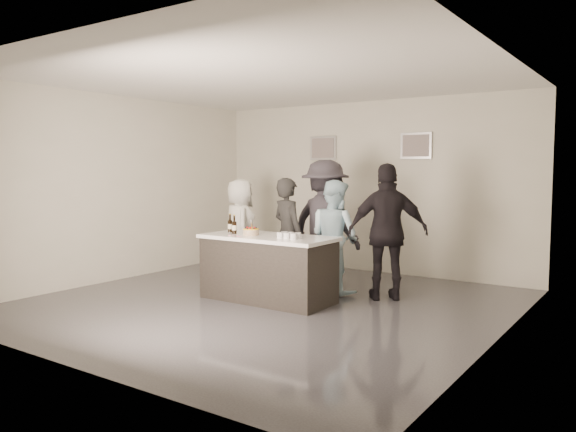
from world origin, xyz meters
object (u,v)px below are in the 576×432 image
object	(u,v)px
person_guest_right	(388,232)
person_main_black	(288,234)
person_main_blue	(334,237)
beer_bottle_b	(234,225)
cake	(251,232)
beer_bottle_a	(230,223)
person_guest_back	(325,223)
person_guest_left	(240,227)
bar_counter	(268,268)

from	to	relation	value
person_guest_right	person_main_black	bearing A→B (deg)	-27.14
person_main_blue	person_guest_right	xyz separation A→B (m)	(0.83, 0.03, 0.12)
beer_bottle_b	person_guest_right	size ratio (longest dim) A/B	0.14
person_main_black	cake	bearing A→B (deg)	109.80
beer_bottle_a	person_main_blue	xyz separation A→B (m)	(1.20, 0.93, -0.20)
person_main_blue	person_guest_right	distance (m)	0.84
beer_bottle_b	person_guest_right	bearing A→B (deg)	29.95
beer_bottle_a	person_main_blue	size ratio (longest dim) A/B	0.16
person_guest_back	person_main_black	bearing A→B (deg)	66.61
person_guest_back	person_main_blue	bearing A→B (deg)	146.31
cake	person_guest_right	bearing A→B (deg)	34.15
cake	person_guest_right	world-z (taller)	person_guest_right
person_guest_right	person_main_blue	bearing A→B (deg)	-32.31
person_main_blue	person_guest_left	world-z (taller)	person_main_blue
person_main_black	person_guest_back	xyz separation A→B (m)	(0.34, 0.52, 0.14)
beer_bottle_b	cake	bearing A→B (deg)	1.50
beer_bottle_b	person_main_blue	xyz separation A→B (m)	(1.03, 1.04, -0.20)
person_guest_right	person_guest_back	xyz separation A→B (m)	(-1.20, 0.32, 0.03)
person_guest_left	person_guest_right	xyz separation A→B (m)	(2.82, -0.24, 0.12)
cake	person_guest_left	distance (m)	1.82
cake	beer_bottle_b	world-z (taller)	beer_bottle_b
beer_bottle_b	person_guest_left	distance (m)	1.64
bar_counter	beer_bottle_b	world-z (taller)	beer_bottle_b
beer_bottle_a	person_guest_left	size ratio (longest dim) A/B	0.16
cake	person_guest_left	world-z (taller)	person_guest_left
person_guest_right	person_guest_back	bearing A→B (deg)	-49.51
beer_bottle_a	person_main_black	world-z (taller)	person_main_black
cake	person_guest_back	world-z (taller)	person_guest_back
bar_counter	person_guest_left	bearing A→B (deg)	140.48
person_guest_left	bar_counter	bearing A→B (deg)	-176.66
beer_bottle_b	person_guest_back	xyz separation A→B (m)	(0.66, 1.39, -0.05)
bar_counter	person_main_blue	world-z (taller)	person_main_blue
person_main_black	person_guest_left	xyz separation A→B (m)	(-1.28, 0.44, -0.02)
person_main_blue	person_guest_right	world-z (taller)	person_guest_right
beer_bottle_a	person_main_blue	distance (m)	1.53
beer_bottle_a	beer_bottle_b	xyz separation A→B (m)	(0.17, -0.11, 0.00)
beer_bottle_b	person_main_blue	distance (m)	1.48
beer_bottle_a	person_main_black	distance (m)	0.92
person_main_blue	beer_bottle_b	bearing A→B (deg)	61.14
cake	beer_bottle_b	xyz separation A→B (m)	(-0.29, -0.01, 0.09)
cake	person_guest_back	size ratio (longest dim) A/B	0.11
cake	person_guest_back	xyz separation A→B (m)	(0.37, 1.39, 0.04)
beer_bottle_a	person_main_black	size ratio (longest dim) A/B	0.15
person_guest_right	person_guest_back	distance (m)	1.24
bar_counter	cake	distance (m)	0.55
bar_counter	person_main_black	world-z (taller)	person_main_black
cake	beer_bottle_a	distance (m)	0.48
beer_bottle_a	person_main_black	bearing A→B (deg)	57.22
beer_bottle_b	person_main_black	world-z (taller)	person_main_black
person_main_black	beer_bottle_a	bearing A→B (deg)	78.71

